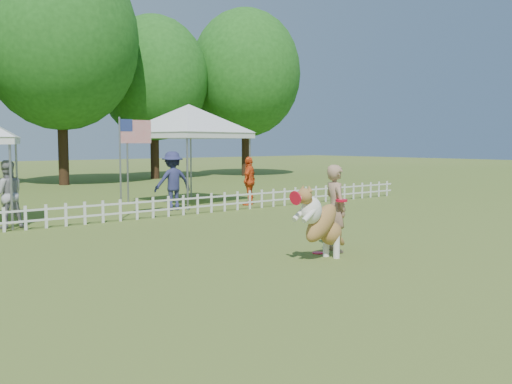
% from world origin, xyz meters
% --- Properties ---
extents(ground, '(120.00, 120.00, 0.00)m').
position_xyz_m(ground, '(0.00, 0.00, 0.00)').
color(ground, '#46621F').
rests_on(ground, ground).
extents(picket_fence, '(22.00, 0.08, 0.60)m').
position_xyz_m(picket_fence, '(0.00, 7.00, 0.30)').
color(picket_fence, silver).
rests_on(picket_fence, ground).
extents(handler, '(0.60, 0.73, 1.71)m').
position_xyz_m(handler, '(0.59, 0.37, 0.85)').
color(handler, '#9F795F').
rests_on(handler, ground).
extents(dog, '(1.35, 0.57, 1.36)m').
position_xyz_m(dog, '(-0.17, -0.01, 0.68)').
color(dog, brown).
rests_on(dog, ground).
extents(frisbee_on_turf, '(0.29, 0.29, 0.02)m').
position_xyz_m(frisbee_on_turf, '(0.19, 0.44, 0.01)').
color(frisbee_on_turf, red).
rests_on(frisbee_on_turf, ground).
extents(canopy_tent_right, '(3.82, 3.82, 3.38)m').
position_xyz_m(canopy_tent_right, '(3.20, 9.70, 1.69)').
color(canopy_tent_right, silver).
rests_on(canopy_tent_right, ground).
extents(flag_pole, '(1.10, 0.20, 2.84)m').
position_xyz_m(flag_pole, '(-0.51, 7.44, 1.42)').
color(flag_pole, gray).
rests_on(flag_pole, ground).
extents(spectator_a, '(0.90, 0.74, 1.70)m').
position_xyz_m(spectator_a, '(-3.48, 7.64, 0.85)').
color(spectator_a, '#939297').
rests_on(spectator_a, ground).
extents(spectator_b, '(1.28, 0.83, 1.85)m').
position_xyz_m(spectator_b, '(1.69, 8.32, 0.93)').
color(spectator_b, navy).
rests_on(spectator_b, ground).
extents(spectator_c, '(1.03, 0.86, 1.65)m').
position_xyz_m(spectator_c, '(4.47, 7.93, 0.83)').
color(spectator_c, '#E7511B').
rests_on(spectator_c, ground).
extents(tree_center_right, '(7.60, 7.60, 12.60)m').
position_xyz_m(tree_center_right, '(3.00, 21.00, 6.30)').
color(tree_center_right, '#1D5117').
rests_on(tree_center_right, ground).
extents(tree_right, '(6.20, 6.20, 10.40)m').
position_xyz_m(tree_right, '(9.00, 22.50, 5.20)').
color(tree_right, '#1D5117').
rests_on(tree_right, ground).
extents(tree_far_right, '(7.00, 7.00, 11.40)m').
position_xyz_m(tree_far_right, '(15.00, 21.50, 5.70)').
color(tree_far_right, '#1D5117').
rests_on(tree_far_right, ground).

